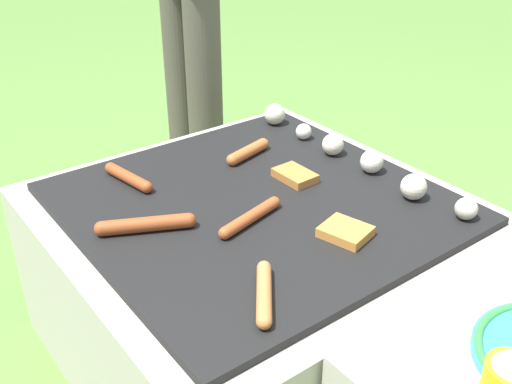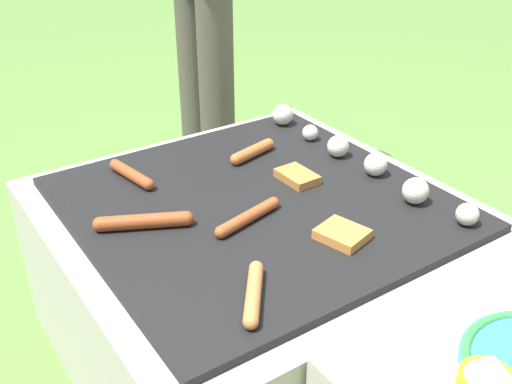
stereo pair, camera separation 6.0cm
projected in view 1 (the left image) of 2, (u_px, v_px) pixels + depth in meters
name	position (u px, v px, depth m)	size (l,w,h in m)	color
ground_plane	(256.00, 346.00, 1.54)	(14.00, 14.00, 0.00)	#567F38
grill	(256.00, 279.00, 1.43)	(0.87, 0.87, 0.43)	#B2AA9E
sausage_front_center	(248.00, 152.00, 1.51)	(0.06, 0.15, 0.03)	#B7602D
sausage_back_right	(128.00, 177.00, 1.39)	(0.17, 0.05, 0.03)	#93421E
sausage_front_right	(264.00, 293.00, 1.02)	(0.14, 0.11, 0.03)	#C6753D
sausage_mid_right	(250.00, 217.00, 1.24)	(0.06, 0.18, 0.03)	#A34C23
sausage_front_left	(146.00, 224.00, 1.21)	(0.11, 0.19, 0.03)	#93421E
bread_slice_center	(346.00, 232.00, 1.20)	(0.11, 0.10, 0.02)	#D18438
bread_slice_left	(295.00, 175.00, 1.41)	(0.10, 0.07, 0.02)	#B27033
mushroom_row	(351.00, 153.00, 1.48)	(0.70, 0.08, 0.06)	beige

